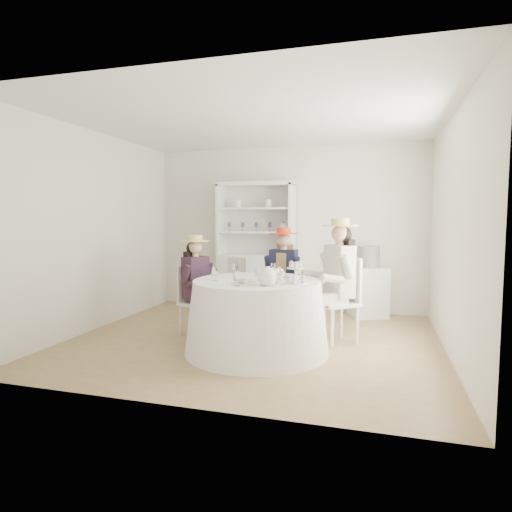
# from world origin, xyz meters

# --- Properties ---
(ground) EXTENTS (4.50, 4.50, 0.00)m
(ground) POSITION_xyz_m (0.00, 0.00, 0.00)
(ground) COLOR olive
(ground) RESTS_ON ground
(ceiling) EXTENTS (4.50, 4.50, 0.00)m
(ceiling) POSITION_xyz_m (0.00, 0.00, 2.70)
(ceiling) COLOR white
(ceiling) RESTS_ON wall_back
(wall_back) EXTENTS (4.50, 0.00, 4.50)m
(wall_back) POSITION_xyz_m (0.00, 2.00, 1.35)
(wall_back) COLOR white
(wall_back) RESTS_ON ground
(wall_front) EXTENTS (4.50, 0.00, 4.50)m
(wall_front) POSITION_xyz_m (0.00, -2.00, 1.35)
(wall_front) COLOR white
(wall_front) RESTS_ON ground
(wall_left) EXTENTS (0.00, 4.50, 4.50)m
(wall_left) POSITION_xyz_m (-2.25, 0.00, 1.35)
(wall_left) COLOR white
(wall_left) RESTS_ON ground
(wall_right) EXTENTS (0.00, 4.50, 4.50)m
(wall_right) POSITION_xyz_m (2.25, 0.00, 1.35)
(wall_right) COLOR white
(wall_right) RESTS_ON ground
(tea_table) EXTENTS (1.64, 1.64, 0.83)m
(tea_table) POSITION_xyz_m (0.16, -0.43, 0.41)
(tea_table) COLOR white
(tea_table) RESTS_ON ground
(hutch) EXTENTS (1.34, 0.71, 2.11)m
(hutch) POSITION_xyz_m (-0.46, 1.74, 0.75)
(hutch) COLOR silver
(hutch) RESTS_ON ground
(side_table) EXTENTS (0.66, 0.66, 0.77)m
(side_table) POSITION_xyz_m (1.34, 1.75, 0.39)
(side_table) COLOR silver
(side_table) RESTS_ON ground
(hatbox) EXTENTS (0.35, 0.35, 0.32)m
(hatbox) POSITION_xyz_m (1.34, 1.75, 0.93)
(hatbox) COLOR black
(hatbox) RESTS_ON side_table
(guest_left) EXTENTS (0.54, 0.49, 1.31)m
(guest_left) POSITION_xyz_m (-0.78, 0.03, 0.74)
(guest_left) COLOR silver
(guest_left) RESTS_ON ground
(guest_mid) EXTENTS (0.51, 0.53, 1.40)m
(guest_mid) POSITION_xyz_m (0.24, 0.61, 0.79)
(guest_mid) COLOR silver
(guest_mid) RESTS_ON ground
(guest_right) EXTENTS (0.65, 0.63, 1.52)m
(guest_right) POSITION_xyz_m (1.01, 0.18, 0.86)
(guest_right) COLOR silver
(guest_right) RESTS_ON ground
(spare_chair) EXTENTS (0.50, 0.50, 0.93)m
(spare_chair) POSITION_xyz_m (-0.54, 1.16, 0.50)
(spare_chair) COLOR silver
(spare_chair) RESTS_ON ground
(teacup_a) EXTENTS (0.11, 0.11, 0.07)m
(teacup_a) POSITION_xyz_m (-0.09, -0.35, 0.86)
(teacup_a) COLOR white
(teacup_a) RESTS_ON tea_table
(teacup_b) EXTENTS (0.08, 0.08, 0.07)m
(teacup_b) POSITION_xyz_m (0.09, -0.13, 0.86)
(teacup_b) COLOR white
(teacup_b) RESTS_ON tea_table
(teacup_c) EXTENTS (0.10, 0.10, 0.07)m
(teacup_c) POSITION_xyz_m (0.40, -0.33, 0.86)
(teacup_c) COLOR white
(teacup_c) RESTS_ON tea_table
(flower_bowl) EXTENTS (0.24, 0.24, 0.06)m
(flower_bowl) POSITION_xyz_m (0.35, -0.50, 0.85)
(flower_bowl) COLOR white
(flower_bowl) RESTS_ON tea_table
(flower_arrangement) EXTENTS (0.18, 0.17, 0.07)m
(flower_arrangement) POSITION_xyz_m (0.36, -0.43, 0.91)
(flower_arrangement) COLOR pink
(flower_arrangement) RESTS_ON tea_table
(table_teapot) EXTENTS (0.28, 0.20, 0.21)m
(table_teapot) POSITION_xyz_m (0.38, -0.78, 0.91)
(table_teapot) COLOR white
(table_teapot) RESTS_ON tea_table
(sandwich_plate) EXTENTS (0.26, 0.26, 0.06)m
(sandwich_plate) POSITION_xyz_m (0.10, -0.74, 0.84)
(sandwich_plate) COLOR white
(sandwich_plate) RESTS_ON tea_table
(cupcake_stand) EXTENTS (0.25, 0.25, 0.23)m
(cupcake_stand) POSITION_xyz_m (0.63, -0.55, 0.91)
(cupcake_stand) COLOR white
(cupcake_stand) RESTS_ON tea_table
(stemware_set) EXTENTS (0.96, 1.01, 0.15)m
(stemware_set) POSITION_xyz_m (0.16, -0.43, 0.90)
(stemware_set) COLOR white
(stemware_set) RESTS_ON tea_table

